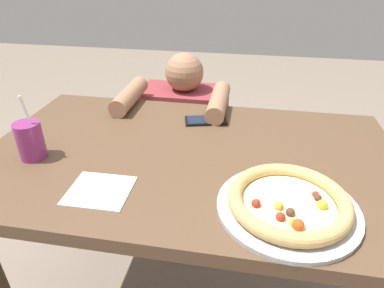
# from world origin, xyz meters

# --- Properties ---
(dining_table) EXTENTS (1.28, 0.77, 0.75)m
(dining_table) POSITION_xyz_m (0.00, 0.00, 0.63)
(dining_table) COLOR brown
(dining_table) RESTS_ON ground
(pizza_near) EXTENTS (0.34, 0.34, 0.05)m
(pizza_near) POSITION_xyz_m (0.28, -0.22, 0.77)
(pizza_near) COLOR #B7B7BC
(pizza_near) RESTS_ON dining_table
(drink_cup_colored) EXTENTS (0.08, 0.08, 0.20)m
(drink_cup_colored) POSITION_xyz_m (-0.46, -0.10, 0.81)
(drink_cup_colored) COLOR #8C2D72
(drink_cup_colored) RESTS_ON dining_table
(paper_napkin) EXTENTS (0.16, 0.15, 0.00)m
(paper_napkin) POSITION_xyz_m (-0.20, -0.22, 0.75)
(paper_napkin) COLOR white
(paper_napkin) RESTS_ON dining_table
(cell_phone) EXTENTS (0.16, 0.11, 0.01)m
(cell_phone) POSITION_xyz_m (0.02, 0.23, 0.75)
(cell_phone) COLOR black
(cell_phone) RESTS_ON dining_table
(diner_seated) EXTENTS (0.43, 0.53, 0.91)m
(diner_seated) POSITION_xyz_m (-0.13, 0.56, 0.40)
(diner_seated) COLOR #333847
(diner_seated) RESTS_ON ground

